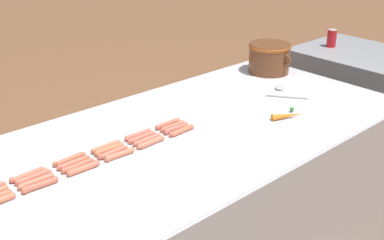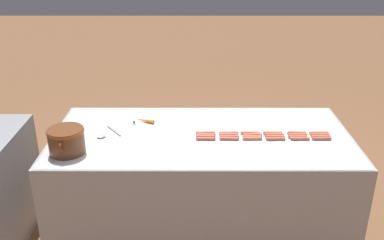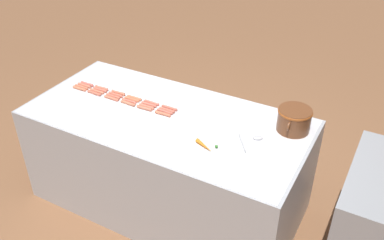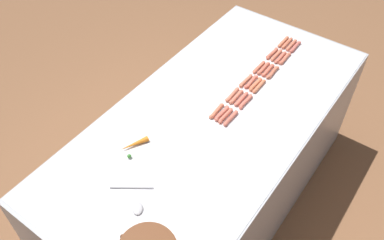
{
  "view_description": "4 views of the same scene",
  "coord_description": "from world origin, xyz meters",
  "px_view_note": "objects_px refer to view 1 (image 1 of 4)",
  "views": [
    {
      "loc": [
        1.51,
        -1.34,
        1.86
      ],
      "look_at": [
        0.03,
        0.01,
        0.96
      ],
      "focal_mm": 45.97,
      "sensor_mm": 36.0,
      "label": 1
    },
    {
      "loc": [
        -2.94,
        0.07,
        2.31
      ],
      "look_at": [
        0.11,
        0.07,
        0.97
      ],
      "focal_mm": 40.45,
      "sensor_mm": 36.0,
      "label": 2
    },
    {
      "loc": [
        2.38,
        1.53,
        2.72
      ],
      "look_at": [
        -0.02,
        0.22,
        0.92
      ],
      "focal_mm": 39.92,
      "sensor_mm": 36.0,
      "label": 3
    },
    {
      "loc": [
        -0.89,
        1.45,
        2.65
      ],
      "look_at": [
        0.07,
        0.13,
        0.93
      ],
      "focal_mm": 38.48,
      "sensor_mm": 36.0,
      "label": 4
    }
  ],
  "objects_px": {
    "hot_dog_23": "(181,130)",
    "hot_dog_15": "(113,152)",
    "hot_dog_5": "(168,124)",
    "soda_can": "(332,38)",
    "hot_dog_9": "(109,149)",
    "hot_dog_11": "(173,126)",
    "hot_dog_16": "(147,140)",
    "carrot": "(288,115)",
    "hot_dog_7": "(33,177)",
    "hot_dog_10": "(142,137)",
    "hot_dog_20": "(84,168)",
    "serving_spoon": "(282,91)",
    "back_cabinet": "(359,114)",
    "hot_dog_4": "(138,135)",
    "hot_dog_2": "(70,159)",
    "bean_pot": "(269,56)",
    "hot_dog_8": "(74,163)",
    "hot_dog_22": "(151,143)",
    "hot_dog_21": "(120,154)",
    "hot_dog_1": "(28,175)",
    "hot_dog_17": "(176,128)",
    "hot_dog_3": "(106,147)",
    "hot_dog_13": "(36,181)",
    "hot_dog_14": "(78,166)",
    "hot_dog_19": "(40,185)"
  },
  "relations": [
    {
      "from": "hot_dog_16",
      "to": "carrot",
      "type": "height_order",
      "value": "carrot"
    },
    {
      "from": "hot_dog_1",
      "to": "serving_spoon",
      "type": "bearing_deg",
      "value": 86.97
    },
    {
      "from": "hot_dog_7",
      "to": "hot_dog_10",
      "type": "distance_m",
      "value": 0.51
    },
    {
      "from": "serving_spoon",
      "to": "hot_dog_5",
      "type": "bearing_deg",
      "value": -95.92
    },
    {
      "from": "hot_dog_9",
      "to": "bean_pot",
      "type": "height_order",
      "value": "bean_pot"
    },
    {
      "from": "hot_dog_21",
      "to": "soda_can",
      "type": "xyz_separation_m",
      "value": [
        -0.35,
        2.06,
        0.05
      ]
    },
    {
      "from": "hot_dog_22",
      "to": "hot_dog_21",
      "type": "bearing_deg",
      "value": -90.79
    },
    {
      "from": "carrot",
      "to": "hot_dog_2",
      "type": "bearing_deg",
      "value": -107.88
    },
    {
      "from": "hot_dog_21",
      "to": "back_cabinet",
      "type": "bearing_deg",
      "value": 92.14
    },
    {
      "from": "back_cabinet",
      "to": "bean_pot",
      "type": "xyz_separation_m",
      "value": [
        -0.21,
        -0.81,
        0.55
      ]
    },
    {
      "from": "hot_dog_10",
      "to": "hot_dog_11",
      "type": "xyz_separation_m",
      "value": [
        0.0,
        0.18,
        0.0
      ]
    },
    {
      "from": "hot_dog_20",
      "to": "soda_can",
      "type": "height_order",
      "value": "soda_can"
    },
    {
      "from": "hot_dog_15",
      "to": "hot_dog_20",
      "type": "bearing_deg",
      "value": -77.8
    },
    {
      "from": "hot_dog_4",
      "to": "hot_dog_15",
      "type": "xyz_separation_m",
      "value": [
        0.07,
        -0.18,
        0.0
      ]
    },
    {
      "from": "back_cabinet",
      "to": "hot_dog_17",
      "type": "height_order",
      "value": "hot_dog_17"
    },
    {
      "from": "back_cabinet",
      "to": "hot_dog_8",
      "type": "relative_size",
      "value": 6.31
    },
    {
      "from": "hot_dog_7",
      "to": "serving_spoon",
      "type": "relative_size",
      "value": 0.6
    },
    {
      "from": "hot_dog_7",
      "to": "hot_dog_8",
      "type": "distance_m",
      "value": 0.17
    },
    {
      "from": "hot_dog_2",
      "to": "hot_dog_21",
      "type": "height_order",
      "value": "same"
    },
    {
      "from": "serving_spoon",
      "to": "back_cabinet",
      "type": "bearing_deg",
      "value": 93.22
    },
    {
      "from": "hot_dog_1",
      "to": "bean_pot",
      "type": "distance_m",
      "value": 1.67
    },
    {
      "from": "hot_dog_2",
      "to": "hot_dog_15",
      "type": "distance_m",
      "value": 0.18
    },
    {
      "from": "hot_dog_9",
      "to": "hot_dog_11",
      "type": "relative_size",
      "value": 1.0
    },
    {
      "from": "hot_dog_2",
      "to": "hot_dog_3",
      "type": "bearing_deg",
      "value": 88.48
    },
    {
      "from": "hot_dog_16",
      "to": "serving_spoon",
      "type": "xyz_separation_m",
      "value": [
        0.01,
        0.92,
        -0.0
      ]
    },
    {
      "from": "hot_dog_23",
      "to": "hot_dog_15",
      "type": "bearing_deg",
      "value": -95.17
    },
    {
      "from": "back_cabinet",
      "to": "bean_pot",
      "type": "relative_size",
      "value": 2.9
    },
    {
      "from": "hot_dog_1",
      "to": "hot_dog_4",
      "type": "bearing_deg",
      "value": 90.04
    },
    {
      "from": "soda_can",
      "to": "hot_dog_11",
      "type": "bearing_deg",
      "value": -80.61
    },
    {
      "from": "hot_dog_8",
      "to": "hot_dog_21",
      "type": "height_order",
      "value": "same"
    },
    {
      "from": "hot_dog_4",
      "to": "serving_spoon",
      "type": "xyz_separation_m",
      "value": [
        0.08,
        0.92,
        -0.0
      ]
    },
    {
      "from": "hot_dog_19",
      "to": "hot_dog_4",
      "type": "bearing_deg",
      "value": 100.82
    },
    {
      "from": "hot_dog_23",
      "to": "hot_dog_4",
      "type": "bearing_deg",
      "value": -119.39
    },
    {
      "from": "hot_dog_23",
      "to": "hot_dog_22",
      "type": "bearing_deg",
      "value": -88.96
    },
    {
      "from": "hot_dog_16",
      "to": "hot_dog_5",
      "type": "bearing_deg",
      "value": 111.82
    },
    {
      "from": "hot_dog_22",
      "to": "hot_dog_14",
      "type": "bearing_deg",
      "value": -95.66
    },
    {
      "from": "hot_dog_21",
      "to": "hot_dog_22",
      "type": "distance_m",
      "value": 0.16
    },
    {
      "from": "hot_dog_5",
      "to": "soda_can",
      "type": "xyz_separation_m",
      "value": [
        -0.25,
        1.73,
        0.05
      ]
    },
    {
      "from": "hot_dog_5",
      "to": "hot_dog_7",
      "type": "distance_m",
      "value": 0.68
    },
    {
      "from": "hot_dog_13",
      "to": "carrot",
      "type": "distance_m",
      "value": 1.21
    },
    {
      "from": "hot_dog_4",
      "to": "hot_dog_16",
      "type": "bearing_deg",
      "value": -0.78
    },
    {
      "from": "hot_dog_5",
      "to": "hot_dog_10",
      "type": "xyz_separation_m",
      "value": [
        0.03,
        -0.18,
        0.0
      ]
    },
    {
      "from": "back_cabinet",
      "to": "hot_dog_9",
      "type": "distance_m",
      "value": 2.16
    },
    {
      "from": "hot_dog_11",
      "to": "hot_dog_23",
      "type": "xyz_separation_m",
      "value": [
        0.06,
        -0.0,
        0.0
      ]
    },
    {
      "from": "hot_dog_11",
      "to": "carrot",
      "type": "xyz_separation_m",
      "value": [
        0.29,
        0.49,
        0.0
      ]
    },
    {
      "from": "hot_dog_3",
      "to": "hot_dog_8",
      "type": "height_order",
      "value": "same"
    },
    {
      "from": "hot_dog_9",
      "to": "hot_dog_14",
      "type": "height_order",
      "value": "same"
    },
    {
      "from": "hot_dog_13",
      "to": "carrot",
      "type": "bearing_deg",
      "value": 77.75
    },
    {
      "from": "soda_can",
      "to": "hot_dog_5",
      "type": "bearing_deg",
      "value": -81.78
    },
    {
      "from": "hot_dog_10",
      "to": "soda_can",
      "type": "bearing_deg",
      "value": 98.47
    }
  ]
}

